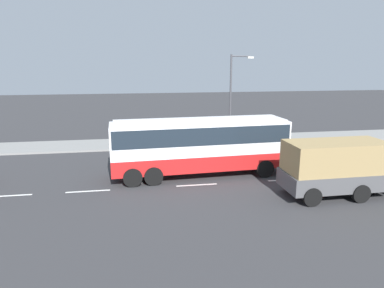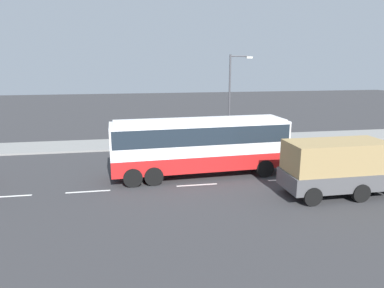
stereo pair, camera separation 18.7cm
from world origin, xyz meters
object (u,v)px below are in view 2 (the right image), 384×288
Objects in this scene: pedestrian_at_crossing at (166,132)px; street_lamp at (232,94)px; coach_bus at (200,141)px; cargo_truck at (351,165)px; pedestrian_near_curb at (143,133)px.

street_lamp is at bearing -89.72° from pedestrian_at_crossing.
pedestrian_at_crossing is at bearing 168.04° from street_lamp.
coach_bus is 8.82m from street_lamp.
pedestrian_at_crossing is 0.23× the size of street_lamp.
pedestrian_at_crossing is (-1.31, 8.61, -1.05)m from coach_bus.
pedestrian_at_crossing is (-8.65, 13.09, -0.46)m from cargo_truck.
street_lamp reaches higher than cargo_truck.
coach_bus is 6.92× the size of pedestrian_near_curb.
street_lamp reaches higher than pedestrian_near_curb.
coach_bus is at bearing -89.42° from pedestrian_near_curb.
pedestrian_near_curb is (-10.56, 13.41, -0.55)m from cargo_truck.
street_lamp is (5.47, -1.16, 3.28)m from pedestrian_at_crossing.
cargo_truck is 4.38× the size of pedestrian_at_crossing.
coach_bus is at bearing -159.14° from pedestrian_at_crossing.
street_lamp is (4.16, 7.45, 2.23)m from coach_bus.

